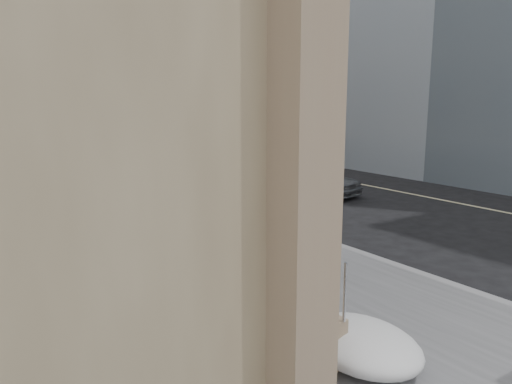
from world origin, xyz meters
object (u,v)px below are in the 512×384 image
mounted_horse_left (204,221)px  car_grey (267,151)px  mounted_horse_right (251,189)px  car_silver (316,178)px  pedestrian (300,229)px

mounted_horse_left → car_grey: mounted_horse_left is taller
mounted_horse_right → car_silver: bearing=-152.6°
pedestrian → car_silver: pedestrian is taller
pedestrian → car_grey: bearing=49.8°
car_grey → mounted_horse_left: bearing=60.7°
mounted_horse_right → pedestrian: mounted_horse_right is taller
pedestrian → car_grey: 19.04m
mounted_horse_right → car_grey: mounted_horse_right is taller
pedestrian → car_silver: bearing=39.5°
mounted_horse_left → mounted_horse_right: (2.85, 2.23, 0.11)m
pedestrian → car_silver: (6.56, 6.79, -0.36)m
mounted_horse_right → mounted_horse_left: bearing=35.8°
pedestrian → mounted_horse_right: bearing=66.8°
car_silver → mounted_horse_right: bearing=-161.6°
mounted_horse_left → car_silver: size_ratio=0.67×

